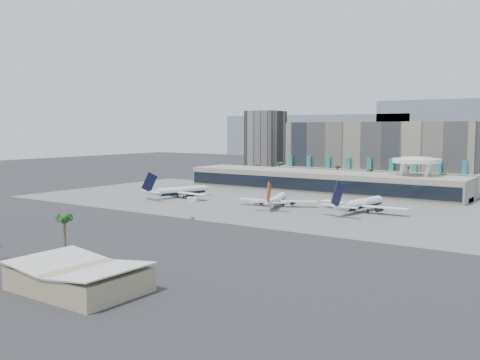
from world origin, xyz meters
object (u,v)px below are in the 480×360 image
Objects in this scene: airliner_left at (179,191)px; service_vehicle_a at (192,199)px; airliner_right at (360,204)px; airliner_centre at (277,199)px; service_vehicle_b at (259,203)px; taxiway_sign at (192,218)px.

service_vehicle_a is at bearing -11.23° from airliner_left.
airliner_centre is at bearing -163.06° from airliner_right.
airliner_right is 50.75m from service_vehicle_b.
service_vehicle_a is 2.51× the size of taxiway_sign.
service_vehicle_b is (33.68, 10.63, -0.24)m from service_vehicle_a.
airliner_right is at bearing 21.55° from airliner_left.
airliner_centre is 0.86× the size of airliner_right.
airliner_left is 50.71m from service_vehicle_b.
service_vehicle_b is at bearing 18.93° from airliner_left.
airliner_left is at bearing -167.74° from airliner_right.
airliner_right reaches higher than taxiway_sign.
service_vehicle_b is (-50.31, -6.04, -2.93)m from airliner_right.
service_vehicle_a reaches higher than service_vehicle_b.
service_vehicle_b is at bearing 160.34° from airliner_centre.
airliner_left is 1.10× the size of airliner_centre.
taxiway_sign is (-10.08, -51.21, -3.02)m from airliner_centre.
airliner_centre is at bearing 80.16° from taxiway_sign.
airliner_centre reaches higher than service_vehicle_b.
airliner_centre is at bearing -6.72° from service_vehicle_a.
service_vehicle_a is at bearing 174.83° from airliner_centre.
service_vehicle_a is at bearing 131.08° from taxiway_sign.
service_vehicle_a is (-83.98, -16.67, -2.69)m from airliner_right.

